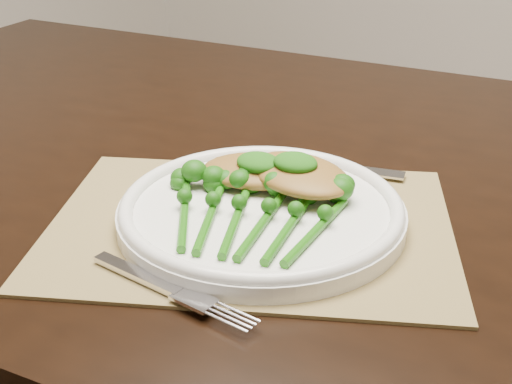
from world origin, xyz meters
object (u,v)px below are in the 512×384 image
Objects in this scene: chicken_fillet_left at (258,171)px; broccolini_bundle at (249,222)px; placemat at (250,225)px; dinner_plate at (261,210)px.

broccolini_bundle is (0.05, -0.09, -0.01)m from chicken_fillet_left.
broccolini_bundle is at bearing -87.95° from chicken_fillet_left.
placemat is 3.30× the size of chicken_fillet_left.
placemat is 1.90× the size of broccolini_bundle.
broccolini_bundle is (0.02, -0.03, 0.02)m from placemat.
dinner_plate reaches higher than placemat.
broccolini_bundle reaches higher than dinner_plate.
placemat is at bearing 102.40° from broccolini_bundle.
chicken_fillet_left reaches higher than placemat.
placemat is at bearing -89.74° from chicken_fillet_left.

